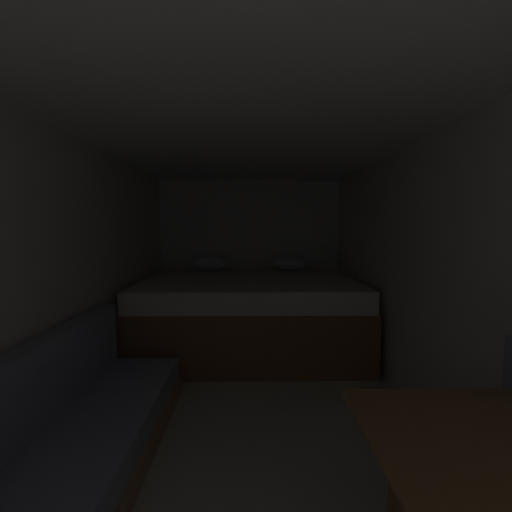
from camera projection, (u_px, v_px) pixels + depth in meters
ground_plane at (249, 428)px, 2.36m from camera, size 7.02×7.02×0.00m
wall_back at (250, 253)px, 4.80m from camera, size 2.53×0.05×1.97m
wall_left at (57, 284)px, 2.26m from camera, size 0.05×5.02×1.97m
wall_right at (437, 283)px, 2.29m from camera, size 0.05×5.02×1.97m
ceiling_slab at (248, 124)px, 2.19m from camera, size 2.53×5.02×0.05m
bed at (250, 312)px, 3.92m from camera, size 2.31×1.75×0.97m
sofa_left at (40, 477)px, 1.58m from camera, size 0.64×2.60×0.74m
dinette_table at (493, 475)px, 1.01m from camera, size 0.70×0.65×0.74m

